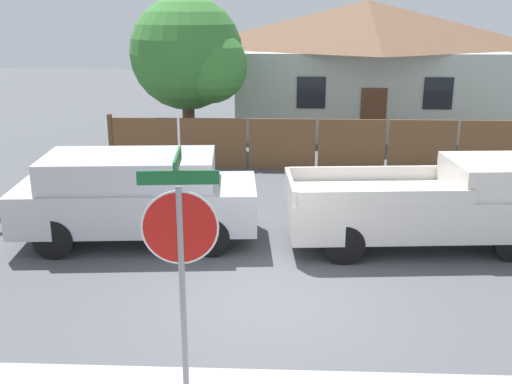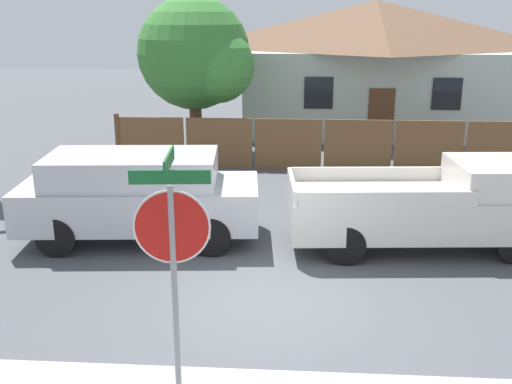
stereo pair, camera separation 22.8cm
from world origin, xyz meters
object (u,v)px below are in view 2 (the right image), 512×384
object	(u,v)px
oak_tree	(199,56)
house	(373,64)
red_suv	(138,194)
orange_pickup	(432,206)
stop_sign	(173,246)

from	to	relation	value
oak_tree	house	bearing A→B (deg)	36.76
red_suv	orange_pickup	bearing A→B (deg)	-4.41
orange_pickup	stop_sign	xyz separation A→B (m)	(-4.04, -5.56, 1.29)
house	red_suv	distance (m)	14.00
oak_tree	stop_sign	world-z (taller)	oak_tree
orange_pickup	stop_sign	size ratio (longest dim) A/B	1.68
oak_tree	stop_sign	distance (m)	13.63
house	oak_tree	world-z (taller)	oak_tree
house	orange_pickup	distance (m)	12.58
red_suv	oak_tree	bearing A→B (deg)	85.10
house	stop_sign	size ratio (longest dim) A/B	3.30
red_suv	orange_pickup	distance (m)	5.92
red_suv	stop_sign	distance (m)	5.97
house	red_suv	size ratio (longest dim) A/B	2.13
orange_pickup	oak_tree	bearing A→B (deg)	122.06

